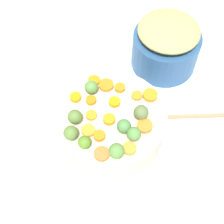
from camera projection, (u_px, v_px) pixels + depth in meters
The scene contains 28 objects.
tabletop at pixel (117, 120), 0.94m from camera, with size 2.40×2.40×0.02m, color silver.
serving_bowl_carrots at pixel (112, 125), 0.85m from camera, with size 0.27×0.27×0.11m, color #C3B49B.
metal_pot at pixel (165, 50), 0.99m from camera, with size 0.20×0.20×0.12m, color #294E7C.
stuffing_mound at pixel (169, 30), 0.92m from camera, with size 0.18×0.18×0.05m, color tan.
carrot_slice_0 at pixel (109, 119), 0.79m from camera, with size 0.03×0.03×0.01m, color orange.
carrot_slice_1 at pixel (115, 102), 0.82m from camera, with size 0.03×0.03×0.01m, color orange.
carrot_slice_2 at pixel (102, 154), 0.75m from camera, with size 0.04×0.04×0.01m, color orange.
carrot_slice_3 at pixel (129, 148), 0.75m from camera, with size 0.03×0.03×0.01m, color orange.
carrot_slice_4 at pixel (120, 88), 0.84m from camera, with size 0.03×0.03×0.01m, color orange.
carrot_slice_5 at pixel (91, 115), 0.80m from camera, with size 0.03×0.03×0.01m, color orange.
carrot_slice_6 at pixel (137, 96), 0.83m from camera, with size 0.03×0.03×0.01m, color orange.
carrot_slice_7 at pixel (94, 80), 0.86m from camera, with size 0.03×0.03×0.01m, color orange.
carrot_slice_8 at pixel (99, 136), 0.77m from camera, with size 0.03×0.03×0.01m, color orange.
carrot_slice_9 at pixel (91, 100), 0.82m from camera, with size 0.03×0.03×0.01m, color orange.
carrot_slice_10 at pixel (75, 97), 0.83m from camera, with size 0.03×0.03×0.01m, color orange.
carrot_slice_11 at pixel (106, 85), 0.85m from camera, with size 0.04×0.04×0.01m, color orange.
carrot_slice_12 at pixel (150, 95), 0.83m from camera, with size 0.04×0.04×0.01m, color orange.
carrot_slice_13 at pixel (145, 126), 0.78m from camera, with size 0.04×0.04×0.01m, color orange.
carrot_slice_14 at pixel (88, 130), 0.78m from camera, with size 0.03×0.03×0.01m, color orange.
brussels_sprout_0 at pixel (117, 151), 0.73m from camera, with size 0.04×0.04×0.04m, color #568439.
brussels_sprout_1 at pixel (71, 133), 0.76m from camera, with size 0.04×0.04×0.04m, color #567433.
brussels_sprout_2 at pixel (141, 112), 0.79m from camera, with size 0.04×0.04×0.04m, color #586C3B.
brussels_sprout_3 at pixel (85, 142), 0.75m from camera, with size 0.03×0.03×0.03m, color #517D23.
brussels_sprout_4 at pixel (75, 117), 0.78m from camera, with size 0.04×0.04×0.04m, color #547232.
brussels_sprout_5 at pixel (91, 87), 0.83m from camera, with size 0.04×0.04×0.04m, color #52823B.
brussels_sprout_6 at pixel (124, 126), 0.77m from camera, with size 0.03×0.03×0.03m, color #4C7E41.
brussels_sprout_7 at pixel (134, 134), 0.76m from camera, with size 0.03×0.03×0.03m, color #52823D.
dish_towel at pixel (36, 74), 1.01m from camera, with size 0.18×0.10×0.01m, color silver.
Camera 1 is at (0.29, -0.38, 0.82)m, focal length 52.30 mm.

